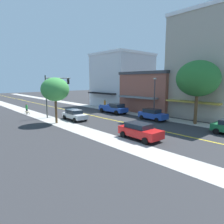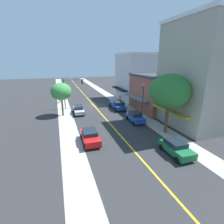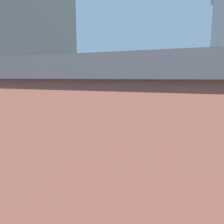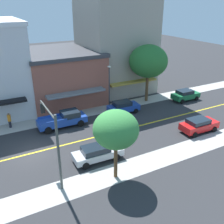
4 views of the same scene
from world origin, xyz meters
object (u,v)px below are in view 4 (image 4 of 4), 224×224
object	(u,v)px
street_tree_left_near	(148,61)
blue_pickup_truck	(64,119)
red_sedan_right_curb	(199,125)
pedestrian_orange_shirt	(9,120)
street_lamp	(109,83)
fire_hydrant	(48,121)
parking_meter	(110,104)
silver_sedan_right_curb	(97,153)
blue_sedan_left_curb	(123,107)
green_sedan_left_curb	(185,95)
traffic_light_mast	(53,135)
street_tree_right_corner	(116,130)

from	to	relation	value
street_tree_left_near	blue_pickup_truck	bearing A→B (deg)	-80.22
red_sedan_right_curb	pedestrian_orange_shirt	size ratio (longest dim) A/B	2.43
street_lamp	blue_pickup_truck	distance (m)	7.88
street_tree_left_near	pedestrian_orange_shirt	size ratio (longest dim) A/B	4.51
street_tree_left_near	street_lamp	distance (m)	6.72
street_tree_left_near	fire_hydrant	world-z (taller)	street_tree_left_near
street_tree_left_near	parking_meter	xyz separation A→B (m)	(0.62, -6.41, -5.05)
fire_hydrant	blue_pickup_truck	world-z (taller)	blue_pickup_truck
silver_sedan_right_curb	blue_sedan_left_curb	size ratio (longest dim) A/B	1.11
fire_hydrant	green_sedan_left_curb	distance (m)	20.30
fire_hydrant	street_lamp	bearing A→B (deg)	92.36
street_tree_left_near	traffic_light_mast	xyz separation A→B (m)	(11.52, -17.10, -1.62)
street_tree_left_near	red_sedan_right_curb	distance (m)	11.88
traffic_light_mast	pedestrian_orange_shirt	bearing A→B (deg)	9.53
blue_sedan_left_curb	pedestrian_orange_shirt	world-z (taller)	pedestrian_orange_shirt
parking_meter	silver_sedan_right_curb	size ratio (longest dim) A/B	0.27
street_lamp	green_sedan_left_curb	size ratio (longest dim) A/B	1.44
fire_hydrant	parking_meter	size ratio (longest dim) A/B	0.60
street_tree_right_corner	street_lamp	xyz separation A→B (m)	(-13.09, 6.25, -0.71)
red_sedan_right_curb	traffic_light_mast	bearing A→B (deg)	-175.85
blue_pickup_truck	green_sedan_left_curb	bearing A→B (deg)	-0.03
blue_sedan_left_curb	traffic_light_mast	bearing A→B (deg)	-139.35
street_tree_right_corner	red_sedan_right_curb	world-z (taller)	street_tree_right_corner
red_sedan_right_curb	silver_sedan_right_curb	world-z (taller)	red_sedan_right_curb
green_sedan_left_curb	blue_pickup_truck	xyz separation A→B (m)	(-0.16, -18.72, 0.08)
parking_meter	blue_sedan_left_curb	world-z (taller)	blue_sedan_left_curb
street_tree_left_near	pedestrian_orange_shirt	world-z (taller)	street_tree_left_near
red_sedan_right_curb	green_sedan_left_curb	xyz separation A→B (m)	(-8.26, 5.65, -0.00)
red_sedan_right_curb	blue_sedan_left_curb	xyz separation A→B (m)	(-8.57, -4.89, 0.02)
street_tree_right_corner	fire_hydrant	world-z (taller)	street_tree_right_corner
fire_hydrant	street_tree_left_near	bearing A→B (deg)	92.76
street_tree_left_near	blue_pickup_truck	world-z (taller)	street_tree_left_near
traffic_light_mast	blue_pickup_truck	bearing A→B (deg)	-21.74
traffic_light_mast	street_lamp	size ratio (longest dim) A/B	1.07
street_lamp	blue_sedan_left_curb	bearing A→B (deg)	31.67
street_tree_left_near	silver_sedan_right_curb	distance (m)	17.41
green_sedan_left_curb	silver_sedan_right_curb	distance (m)	19.89
street_tree_left_near	fire_hydrant	xyz separation A→B (m)	(0.72, -14.93, -5.52)
parking_meter	silver_sedan_right_curb	world-z (taller)	silver_sedan_right_curb
traffic_light_mast	street_lamp	xyz separation A→B (m)	(-11.15, 10.74, -0.50)
blue_sedan_left_curb	blue_pickup_truck	world-z (taller)	blue_pickup_truck
traffic_light_mast	fire_hydrant	bearing A→B (deg)	-11.37
blue_pickup_truck	silver_sedan_right_curb	bearing A→B (deg)	-85.94
parking_meter	street_lamp	world-z (taller)	street_lamp
silver_sedan_right_curb	red_sedan_right_curb	bearing A→B (deg)	0.91
green_sedan_left_curb	blue_sedan_left_curb	bearing A→B (deg)	178.95
street_lamp	red_sedan_right_curb	size ratio (longest dim) A/B	1.37
street_lamp	fire_hydrant	bearing A→B (deg)	-87.64
fire_hydrant	pedestrian_orange_shirt	world-z (taller)	pedestrian_orange_shirt
red_sedan_right_curb	parking_meter	bearing A→B (deg)	122.33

